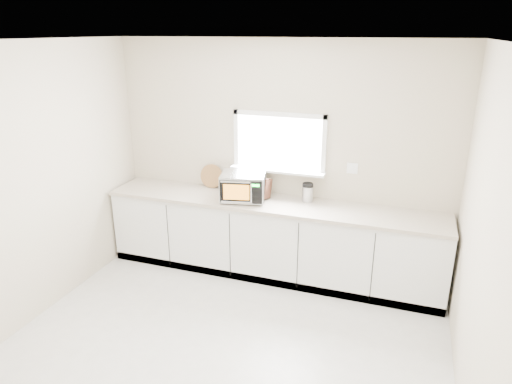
% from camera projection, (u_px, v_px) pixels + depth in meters
% --- Properties ---
extents(ground, '(4.00, 4.00, 0.00)m').
position_uv_depth(ground, '(213.00, 364.00, 4.01)').
color(ground, beige).
rests_on(ground, ground).
extents(back_wall, '(4.00, 0.17, 2.70)m').
position_uv_depth(back_wall, '(279.00, 158.00, 5.33)').
color(back_wall, '#BEAA97').
rests_on(back_wall, ground).
extents(cabinets, '(3.92, 0.60, 0.88)m').
position_uv_depth(cabinets, '(271.00, 240.00, 5.38)').
color(cabinets, silver).
rests_on(cabinets, ground).
extents(countertop, '(3.92, 0.64, 0.04)m').
position_uv_depth(countertop, '(271.00, 204.00, 5.21)').
color(countertop, beige).
rests_on(countertop, cabinets).
extents(microwave, '(0.56, 0.48, 0.32)m').
position_uv_depth(microwave, '(243.00, 186.00, 5.21)').
color(microwave, black).
rests_on(microwave, countertop).
extents(knife_block, '(0.14, 0.23, 0.32)m').
position_uv_depth(knife_block, '(264.00, 188.00, 5.25)').
color(knife_block, '#422317').
rests_on(knife_block, countertop).
extents(cutting_board, '(0.29, 0.07, 0.29)m').
position_uv_depth(cutting_board, '(212.00, 176.00, 5.64)').
color(cutting_board, '#96633A').
rests_on(cutting_board, countertop).
extents(coffee_grinder, '(0.15, 0.15, 0.22)m').
position_uv_depth(coffee_grinder, '(308.00, 192.00, 5.19)').
color(coffee_grinder, '#B7BABF').
rests_on(coffee_grinder, countertop).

